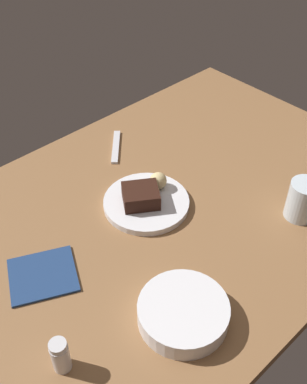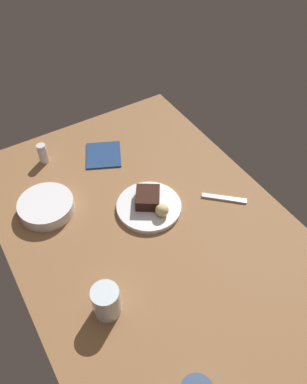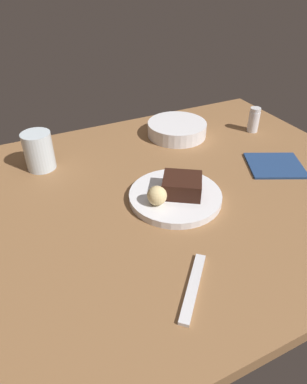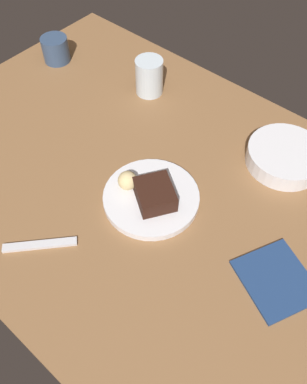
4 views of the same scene
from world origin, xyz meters
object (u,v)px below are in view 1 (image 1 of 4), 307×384
object	(u,v)px
chocolate_cake_slice	(141,196)
water_glass	(303,200)
side_bowl	(183,313)
dessert_spoon	(116,147)
salt_shaker	(60,355)
folded_napkin	(43,275)
dessert_plate	(146,203)
bread_roll	(158,181)

from	to	relation	value
chocolate_cake_slice	water_glass	world-z (taller)	water_glass
side_bowl	dessert_spoon	world-z (taller)	side_bowl
salt_shaker	side_bowl	size ratio (longest dim) A/B	0.43
chocolate_cake_slice	folded_napkin	world-z (taller)	chocolate_cake_slice
salt_shaker	folded_napkin	world-z (taller)	salt_shaker
chocolate_cake_slice	water_glass	distance (cm)	38.35
dessert_plate	bread_roll	world-z (taller)	bread_roll
side_bowl	bread_roll	bearing A→B (deg)	-125.91
chocolate_cake_slice	salt_shaker	distance (cm)	43.49
water_glass	bread_roll	bearing A→B (deg)	-56.68
salt_shaker	folded_napkin	size ratio (longest dim) A/B	0.55
dessert_spoon	salt_shaker	bearing A→B (deg)	174.86
bread_roll	folded_napkin	bearing A→B (deg)	4.32
salt_shaker	water_glass	size ratio (longest dim) A/B	0.78
side_bowl	dessert_spoon	bearing A→B (deg)	-116.50
side_bowl	dessert_spoon	size ratio (longest dim) A/B	1.19
dessert_plate	water_glass	bearing A→B (deg)	131.73
side_bowl	chocolate_cake_slice	bearing A→B (deg)	-117.33
folded_napkin	salt_shaker	bearing A→B (deg)	66.79
dessert_plate	salt_shaker	size ratio (longest dim) A/B	2.78
dessert_plate	bread_roll	size ratio (longest dim) A/B	4.93
salt_shaker	water_glass	world-z (taller)	water_glass
chocolate_cake_slice	dessert_spoon	xyz separation A→B (cm)	(-11.00, -23.13, -3.34)
salt_shaker	dessert_spoon	bearing A→B (deg)	-137.71
dessert_plate	side_bowl	xyz separation A→B (cm)	(16.47, 28.75, 1.26)
chocolate_cake_slice	dessert_plate	bearing A→B (deg)	163.76
side_bowl	water_glass	bearing A→B (deg)	-178.50
chocolate_cake_slice	side_bowl	distance (cm)	32.86
bread_roll	dessert_spoon	xyz separation A→B (cm)	(-4.13, -21.99, -3.46)
dessert_plate	dessert_spoon	distance (cm)	25.43
dessert_spoon	folded_napkin	size ratio (longest dim) A/B	1.08
water_glass	folded_napkin	size ratio (longest dim) A/B	0.71
dessert_spoon	side_bowl	bearing A→B (deg)	-163.93
chocolate_cake_slice	folded_napkin	size ratio (longest dim) A/B	0.62
salt_shaker	water_glass	distance (cm)	64.34
bread_roll	side_bowl	bearing A→B (deg)	54.09
water_glass	folded_napkin	distance (cm)	61.68
water_glass	folded_napkin	bearing A→B (deg)	-25.50
dessert_spoon	folded_napkin	xyz separation A→B (cm)	(40.44, 24.73, -0.05)
chocolate_cake_slice	salt_shaker	world-z (taller)	salt_shaker
dessert_plate	dessert_spoon	xyz separation A→B (cm)	(-9.60, -23.54, -0.48)
dessert_plate	folded_napkin	world-z (taller)	dessert_plate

